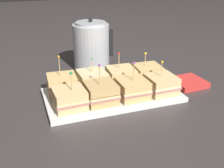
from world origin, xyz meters
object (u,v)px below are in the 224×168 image
Objects in this scene: sandwich_back_center_right at (121,77)px; sandwich_back_far_left at (62,85)px; sandwich_front_center_right at (132,89)px; napkin_stack at (188,82)px; sandwich_back_center_left at (92,80)px; sandwich_front_center_left at (101,93)px; serving_platter at (112,95)px; sandwich_back_far_right at (148,74)px; sandwich_front_far_left at (69,99)px; kettle_steel at (91,46)px; sandwich_front_far_right at (161,84)px.

sandwich_back_far_left is at bearing -179.97° from sandwich_back_center_right.
napkin_stack is (0.30, 0.06, -0.04)m from sandwich_front_center_right.
sandwich_front_center_left is at bearing -90.77° from sandwich_back_center_left.
sandwich_back_center_right is 0.31m from napkin_stack.
sandwich_back_far_right reaches higher than serving_platter.
sandwich_front_far_left is 0.93× the size of sandwich_front_center_left.
sandwich_front_center_left reaches higher than sandwich_back_far_right.
sandwich_front_far_left is 0.46m from kettle_steel.
napkin_stack is (0.54, 0.07, -0.04)m from sandwich_front_far_left.
sandwich_front_far_left is 0.12m from sandwich_back_far_left.
sandwich_back_far_right is at bearing 18.39° from sandwich_front_far_left.
sandwich_back_center_left is 0.94× the size of napkin_stack.
sandwich_back_far_right reaches higher than napkin_stack.
serving_platter is 2.08× the size of kettle_steel.
sandwich_back_far_left is 0.55m from napkin_stack.
sandwich_back_far_right is at bearing -58.58° from kettle_steel.
serving_platter is at bearing -92.21° from kettle_steel.
sandwich_front_center_left is 0.13m from sandwich_front_center_right.
kettle_steel is (-0.17, 0.41, 0.06)m from sandwich_front_far_right.
sandwich_back_center_left is 0.13m from sandwich_back_center_right.
sandwich_front_far_left is at bearing -173.19° from napkin_stack.
napkin_stack is (0.17, 0.07, -0.04)m from sandwich_front_far_right.
sandwich_back_center_right reaches higher than serving_platter.
sandwich_front_center_right is at bearing -167.86° from napkin_stack.
serving_platter is 3.95× the size of sandwich_back_center_left.
sandwich_back_center_right is (0.00, 0.12, 0.00)m from sandwich_front_center_right.
kettle_steel is (-0.05, 0.41, 0.06)m from sandwich_front_center_right.
sandwich_back_center_right is (0.06, 0.06, 0.05)m from serving_platter.
sandwich_back_center_right is (-0.12, 0.12, 0.00)m from sandwich_front_far_right.
sandwich_back_center_left is at bearing 46.28° from sandwich_front_far_left.
sandwich_front_center_left is at bearing 179.22° from sandwich_front_center_right.
sandwich_front_center_left is 0.25m from sandwich_front_far_right.
sandwich_back_far_right is 0.34m from kettle_steel.
sandwich_back_center_right is (0.13, -0.00, 0.00)m from sandwich_back_center_left.
sandwich_back_center_left is 0.53× the size of kettle_steel.
sandwich_back_center_left is (-0.13, 0.13, 0.00)m from sandwich_front_center_right.
sandwich_back_center_left is at bearing 153.14° from sandwich_front_far_right.
sandwich_front_far_right is at bearing -159.31° from napkin_stack.
sandwich_back_center_right reaches higher than sandwich_back_far_right.
sandwich_back_far_left is 1.10× the size of sandwich_back_center_right.
napkin_stack is at bearing -6.05° from sandwich_back_far_left.
sandwich_front_center_right is 0.31m from napkin_stack.
sandwich_front_center_right is 0.41m from kettle_steel.
sandwich_back_center_right is at bearing 168.91° from napkin_stack.
sandwich_front_far_left is 1.06× the size of sandwich_back_center_left.
sandwich_back_far_left reaches higher than sandwich_front_far_left.
kettle_steel is at bearing 135.27° from napkin_stack.
sandwich_back_center_right reaches higher than sandwich_front_far_right.
sandwich_back_far_left is at bearing 154.04° from sandwich_front_center_right.
sandwich_back_far_right is 0.19m from napkin_stack.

